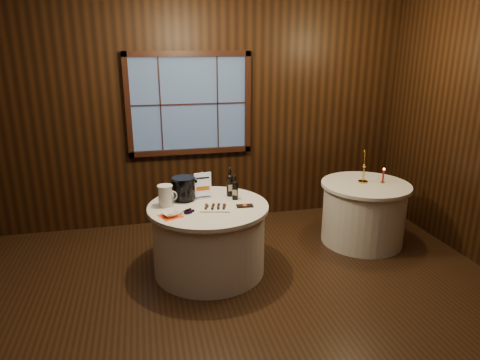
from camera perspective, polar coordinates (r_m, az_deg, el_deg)
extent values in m
plane|color=black|center=(4.03, -1.67, -18.68)|extent=(6.00, 6.00, 0.00)
cube|color=black|center=(5.80, -6.76, 8.61)|extent=(6.00, 0.02, 3.00)
cube|color=#3C537E|center=(5.75, -6.78, 10.04)|extent=(1.50, 0.01, 1.20)
cylinder|color=silver|center=(4.70, -4.15, -7.98)|extent=(1.20, 1.20, 0.73)
cylinder|color=silver|center=(4.55, -4.26, -3.59)|extent=(1.28, 1.28, 0.04)
cylinder|color=silver|center=(5.58, 16.10, -4.41)|extent=(1.00, 1.00, 0.73)
cylinder|color=silver|center=(5.46, 16.43, -0.65)|extent=(1.08, 1.08, 0.04)
cube|color=#B5B6BC|center=(4.75, -4.97, -2.30)|extent=(0.17, 0.11, 0.02)
cube|color=#B5B6BC|center=(4.70, -5.02, -0.55)|extent=(0.02, 0.02, 0.29)
cube|color=white|center=(4.69, -5.00, -0.60)|extent=(0.19, 0.03, 0.27)
cylinder|color=black|center=(4.77, -1.35, -0.93)|extent=(0.08, 0.08, 0.21)
sphere|color=black|center=(4.74, -1.36, 0.28)|extent=(0.08, 0.08, 0.08)
cylinder|color=black|center=(4.72, -1.36, 0.95)|extent=(0.03, 0.03, 0.09)
cylinder|color=black|center=(4.71, -1.36, 1.50)|extent=(0.03, 0.03, 0.02)
cube|color=beige|center=(4.73, -1.25, -1.07)|extent=(0.06, 0.01, 0.07)
cylinder|color=black|center=(4.67, -0.67, -1.55)|extent=(0.07, 0.07, 0.18)
sphere|color=black|center=(4.64, -0.67, -0.51)|extent=(0.07, 0.07, 0.07)
cylinder|color=black|center=(4.62, -0.68, 0.07)|extent=(0.02, 0.02, 0.08)
cylinder|color=black|center=(4.61, -0.68, 0.54)|extent=(0.03, 0.03, 0.02)
cube|color=beige|center=(4.64, -0.58, -1.69)|extent=(0.05, 0.02, 0.06)
cylinder|color=black|center=(4.70, -7.41, -2.50)|extent=(0.18, 0.18, 0.03)
cylinder|color=black|center=(4.66, -7.46, -1.12)|extent=(0.24, 0.24, 0.21)
cylinder|color=black|center=(4.63, -7.52, 0.22)|extent=(0.26, 0.26, 0.02)
cube|color=white|center=(4.42, -3.31, -3.80)|extent=(0.34, 0.27, 0.02)
cube|color=black|center=(4.48, 0.65, -3.47)|extent=(0.18, 0.10, 0.01)
cylinder|color=#3A2C15|center=(4.32, -7.78, -4.25)|extent=(0.07, 0.04, 0.03)
cylinder|color=silver|center=(4.54, -9.92, -2.15)|extent=(0.15, 0.15, 0.21)
cylinder|color=silver|center=(4.50, -10.00, -0.80)|extent=(0.16, 0.16, 0.01)
torus|color=silver|center=(4.54, -8.99, -1.95)|extent=(0.11, 0.05, 0.11)
cube|color=#FF4615|center=(4.29, -9.25, -4.76)|extent=(0.27, 0.27, 0.00)
imported|color=white|center=(4.29, -9.26, -4.50)|extent=(0.19, 0.19, 0.04)
cylinder|color=gold|center=(5.47, 16.07, -0.23)|extent=(0.12, 0.12, 0.02)
cylinder|color=gold|center=(5.42, 16.24, 1.73)|extent=(0.03, 0.03, 0.37)
cylinder|color=gold|center=(5.37, 16.42, 3.79)|extent=(0.06, 0.06, 0.03)
cylinder|color=gold|center=(5.53, 18.47, -0.33)|extent=(0.05, 0.05, 0.01)
cylinder|color=#A40C14|center=(5.51, 18.56, 0.50)|extent=(0.02, 0.02, 0.15)
sphere|color=#FFB23F|center=(5.48, 18.65, 1.40)|extent=(0.02, 0.02, 0.02)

